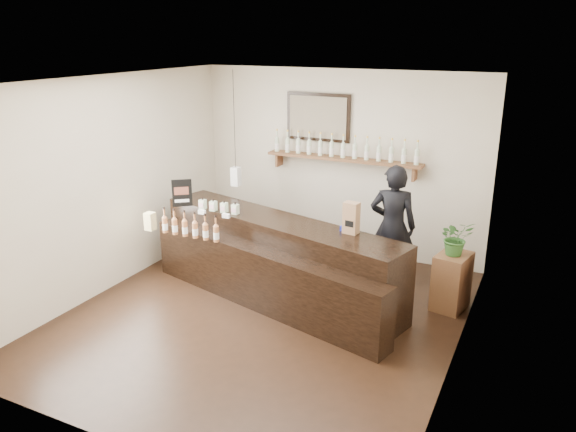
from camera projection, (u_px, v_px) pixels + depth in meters
The scene contains 10 objects.
ground at pixel (263, 316), 6.84m from camera, with size 5.00×5.00×0.00m, color black.
room_shell at pixel (261, 181), 6.31m from camera, with size 5.00×5.00×5.00m.
back_wall_decor at pixel (328, 141), 8.39m from camera, with size 2.66×0.96×1.69m.
counter at pixel (274, 262), 7.24m from camera, with size 3.67×1.88×1.18m.
promo_sign at pixel (182, 193), 7.67m from camera, with size 0.23×0.18×0.38m.
paper_bag at pixel (351, 218), 6.63m from camera, with size 0.19×0.15×0.38m.
tape_dispenser at pixel (345, 228), 6.74m from camera, with size 0.13×0.06×0.11m.
side_cabinet at pixel (452, 281), 6.95m from camera, with size 0.44×0.55×0.71m.
potted_plant at pixel (456, 238), 6.77m from camera, with size 0.40×0.34×0.44m, color #316127.
shopkeeper at pixel (393, 219), 7.40m from camera, with size 0.69×0.46×1.90m, color black.
Camera 1 is at (2.93, -5.38, 3.28)m, focal length 35.00 mm.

